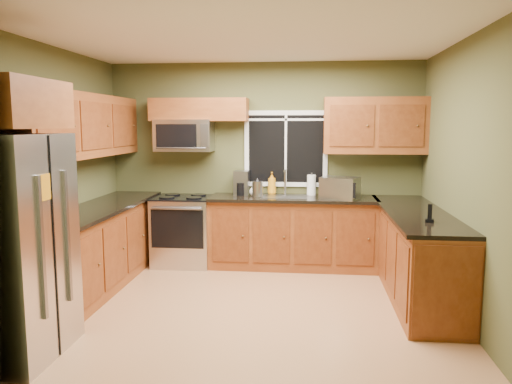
% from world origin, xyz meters
% --- Properties ---
extents(floor, '(4.20, 4.20, 0.00)m').
position_xyz_m(floor, '(0.00, 0.00, 0.00)').
color(floor, '#AB754B').
rests_on(floor, ground).
extents(ceiling, '(4.20, 4.20, 0.00)m').
position_xyz_m(ceiling, '(0.00, 0.00, 2.70)').
color(ceiling, white).
rests_on(ceiling, back_wall).
extents(back_wall, '(4.20, 0.00, 4.20)m').
position_xyz_m(back_wall, '(0.00, 1.80, 1.35)').
color(back_wall, '#494B28').
rests_on(back_wall, ground).
extents(front_wall, '(4.20, 0.00, 4.20)m').
position_xyz_m(front_wall, '(0.00, -1.80, 1.35)').
color(front_wall, '#494B28').
rests_on(front_wall, ground).
extents(left_wall, '(0.00, 3.60, 3.60)m').
position_xyz_m(left_wall, '(-2.10, 0.00, 1.35)').
color(left_wall, '#494B28').
rests_on(left_wall, ground).
extents(right_wall, '(0.00, 3.60, 3.60)m').
position_xyz_m(right_wall, '(2.10, 0.00, 1.35)').
color(right_wall, '#494B28').
rests_on(right_wall, ground).
extents(window, '(1.12, 0.03, 1.02)m').
position_xyz_m(window, '(0.30, 1.78, 1.55)').
color(window, white).
rests_on(window, back_wall).
extents(base_cabinets_left, '(0.60, 2.65, 0.90)m').
position_xyz_m(base_cabinets_left, '(-1.80, 0.48, 0.45)').
color(base_cabinets_left, brown).
rests_on(base_cabinets_left, ground).
extents(countertop_left, '(0.65, 2.65, 0.04)m').
position_xyz_m(countertop_left, '(-1.78, 0.48, 0.92)').
color(countertop_left, black).
rests_on(countertop_left, base_cabinets_left).
extents(base_cabinets_back, '(2.17, 0.60, 0.90)m').
position_xyz_m(base_cabinets_back, '(0.42, 1.50, 0.45)').
color(base_cabinets_back, brown).
rests_on(base_cabinets_back, ground).
extents(countertop_back, '(2.17, 0.65, 0.04)m').
position_xyz_m(countertop_back, '(0.42, 1.48, 0.92)').
color(countertop_back, black).
rests_on(countertop_back, base_cabinets_back).
extents(base_cabinets_peninsula, '(0.60, 2.52, 0.90)m').
position_xyz_m(base_cabinets_peninsula, '(1.80, 0.54, 0.45)').
color(base_cabinets_peninsula, brown).
rests_on(base_cabinets_peninsula, ground).
extents(countertop_peninsula, '(0.65, 2.50, 0.04)m').
position_xyz_m(countertop_peninsula, '(1.78, 0.55, 0.92)').
color(countertop_peninsula, black).
rests_on(countertop_peninsula, base_cabinets_peninsula).
extents(upper_cabinets_left, '(0.33, 2.65, 0.72)m').
position_xyz_m(upper_cabinets_left, '(-1.94, 0.48, 1.86)').
color(upper_cabinets_left, brown).
rests_on(upper_cabinets_left, left_wall).
extents(upper_cabinets_back_left, '(1.30, 0.33, 0.30)m').
position_xyz_m(upper_cabinets_back_left, '(-0.85, 1.64, 2.07)').
color(upper_cabinets_back_left, brown).
rests_on(upper_cabinets_back_left, back_wall).
extents(upper_cabinets_back_right, '(1.30, 0.33, 0.72)m').
position_xyz_m(upper_cabinets_back_right, '(1.45, 1.64, 1.86)').
color(upper_cabinets_back_right, brown).
rests_on(upper_cabinets_back_right, back_wall).
extents(upper_cabinet_over_fridge, '(0.72, 0.90, 0.38)m').
position_xyz_m(upper_cabinet_over_fridge, '(-1.74, -1.30, 2.03)').
color(upper_cabinet_over_fridge, brown).
rests_on(upper_cabinet_over_fridge, left_wall).
extents(refrigerator, '(0.74, 0.90, 1.80)m').
position_xyz_m(refrigerator, '(-1.74, -1.30, 0.90)').
color(refrigerator, '#B7B7BC').
rests_on(refrigerator, ground).
extents(range, '(0.76, 0.69, 0.94)m').
position_xyz_m(range, '(-1.05, 1.47, 0.47)').
color(range, '#B7B7BC').
rests_on(range, ground).
extents(microwave, '(0.76, 0.41, 0.42)m').
position_xyz_m(microwave, '(-1.05, 1.61, 1.73)').
color(microwave, '#B7B7BC').
rests_on(microwave, back_wall).
extents(sink, '(0.60, 0.42, 0.36)m').
position_xyz_m(sink, '(0.30, 1.49, 0.95)').
color(sink, slate).
rests_on(sink, countertop_back).
extents(toaster_oven, '(0.54, 0.49, 0.28)m').
position_xyz_m(toaster_oven, '(1.01, 1.37, 1.08)').
color(toaster_oven, '#B7B7BC').
rests_on(toaster_oven, countertop_back).
extents(coffee_maker, '(0.20, 0.26, 0.32)m').
position_xyz_m(coffee_maker, '(-0.28, 1.62, 1.09)').
color(coffee_maker, slate).
rests_on(coffee_maker, countertop_back).
extents(kettle, '(0.17, 0.17, 0.25)m').
position_xyz_m(kettle, '(-0.05, 1.46, 1.05)').
color(kettle, '#B7B7BC').
rests_on(kettle, countertop_back).
extents(paper_towel_roll, '(0.14, 0.14, 0.30)m').
position_xyz_m(paper_towel_roll, '(0.65, 1.68, 1.08)').
color(paper_towel_roll, white).
rests_on(paper_towel_roll, countertop_back).
extents(soap_bottle_a, '(0.13, 0.13, 0.30)m').
position_xyz_m(soap_bottle_a, '(0.12, 1.70, 1.09)').
color(soap_bottle_a, orange).
rests_on(soap_bottle_a, countertop_back).
extents(soap_bottle_c, '(0.15, 0.15, 0.17)m').
position_xyz_m(soap_bottle_c, '(-0.10, 1.52, 1.02)').
color(soap_bottle_c, white).
rests_on(soap_bottle_c, countertop_back).
extents(cordless_phone, '(0.09, 0.09, 0.18)m').
position_xyz_m(cordless_phone, '(1.78, -0.09, 0.99)').
color(cordless_phone, black).
rests_on(cordless_phone, countertop_peninsula).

